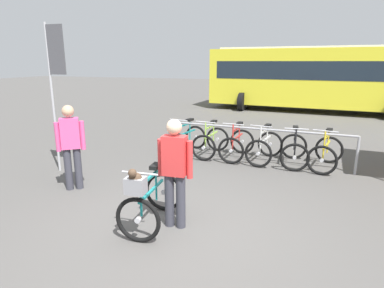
{
  "coord_description": "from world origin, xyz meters",
  "views": [
    {
      "loc": [
        1.63,
        -4.01,
        2.42
      ],
      "look_at": [
        -0.22,
        1.25,
        1.0
      ],
      "focal_mm": 30.45,
      "sensor_mm": 36.0,
      "label": 1
    }
  ],
  "objects_px": {
    "racked_bike_lime": "(211,142)",
    "racked_bike_red": "(237,144)",
    "person_with_featured_bike": "(175,169)",
    "bus_distant": "(315,76)",
    "racked_bike_teal": "(186,139)",
    "banner_flag": "(55,71)",
    "pedestrian_with_backpack": "(71,142)",
    "racked_bike_white": "(265,147)",
    "racked_bike_black": "(294,150)",
    "racked_bike_yellow": "(326,153)",
    "featured_bicycle": "(149,198)"
  },
  "relations": [
    {
      "from": "racked_bike_teal",
      "to": "racked_bike_white",
      "type": "height_order",
      "value": "same"
    },
    {
      "from": "racked_bike_black",
      "to": "person_with_featured_bike",
      "type": "height_order",
      "value": "person_with_featured_bike"
    },
    {
      "from": "racked_bike_teal",
      "to": "bus_distant",
      "type": "xyz_separation_m",
      "value": [
        3.27,
        9.15,
        1.37
      ]
    },
    {
      "from": "racked_bike_red",
      "to": "pedestrian_with_backpack",
      "type": "distance_m",
      "value": 4.03
    },
    {
      "from": "racked_bike_white",
      "to": "pedestrian_with_backpack",
      "type": "relative_size",
      "value": 0.74
    },
    {
      "from": "racked_bike_lime",
      "to": "bus_distant",
      "type": "xyz_separation_m",
      "value": [
        2.58,
        9.19,
        1.37
      ]
    },
    {
      "from": "racked_bike_lime",
      "to": "bus_distant",
      "type": "distance_m",
      "value": 9.64
    },
    {
      "from": "featured_bicycle",
      "to": "person_with_featured_bike",
      "type": "xyz_separation_m",
      "value": [
        0.34,
        0.2,
        0.42
      ]
    },
    {
      "from": "racked_bike_lime",
      "to": "racked_bike_red",
      "type": "relative_size",
      "value": 1.02
    },
    {
      "from": "racked_bike_red",
      "to": "featured_bicycle",
      "type": "bearing_deg",
      "value": -96.89
    },
    {
      "from": "person_with_featured_bike",
      "to": "bus_distant",
      "type": "xyz_separation_m",
      "value": [
        2.02,
        13.03,
        0.83
      ]
    },
    {
      "from": "racked_bike_teal",
      "to": "racked_bike_black",
      "type": "distance_m",
      "value": 2.8
    },
    {
      "from": "racked_bike_black",
      "to": "bus_distant",
      "type": "distance_m",
      "value": 9.43
    },
    {
      "from": "racked_bike_teal",
      "to": "racked_bike_yellow",
      "type": "xyz_separation_m",
      "value": [
        3.49,
        -0.2,
        -0.0
      ]
    },
    {
      "from": "bus_distant",
      "to": "banner_flag",
      "type": "height_order",
      "value": "banner_flag"
    },
    {
      "from": "racked_bike_lime",
      "to": "racked_bike_red",
      "type": "height_order",
      "value": "same"
    },
    {
      "from": "racked_bike_white",
      "to": "pedestrian_with_backpack",
      "type": "bearing_deg",
      "value": -137.39
    },
    {
      "from": "racked_bike_lime",
      "to": "racked_bike_teal",
      "type": "bearing_deg",
      "value": 176.69
    },
    {
      "from": "person_with_featured_bike",
      "to": "pedestrian_with_backpack",
      "type": "distance_m",
      "value": 2.54
    },
    {
      "from": "racked_bike_yellow",
      "to": "banner_flag",
      "type": "distance_m",
      "value": 6.26
    },
    {
      "from": "racked_bike_red",
      "to": "racked_bike_yellow",
      "type": "distance_m",
      "value": 2.1
    },
    {
      "from": "racked_bike_teal",
      "to": "racked_bike_white",
      "type": "distance_m",
      "value": 2.1
    },
    {
      "from": "bus_distant",
      "to": "banner_flag",
      "type": "relative_size",
      "value": 3.18
    },
    {
      "from": "racked_bike_teal",
      "to": "pedestrian_with_backpack",
      "type": "xyz_separation_m",
      "value": [
        -1.18,
        -3.13,
        0.57
      ]
    },
    {
      "from": "featured_bicycle",
      "to": "bus_distant",
      "type": "relative_size",
      "value": 0.12
    },
    {
      "from": "racked_bike_yellow",
      "to": "person_with_featured_bike",
      "type": "distance_m",
      "value": 4.34
    },
    {
      "from": "racked_bike_lime",
      "to": "racked_bike_black",
      "type": "xyz_separation_m",
      "value": [
        2.1,
        -0.12,
        -0.0
      ]
    },
    {
      "from": "person_with_featured_bike",
      "to": "banner_flag",
      "type": "height_order",
      "value": "banner_flag"
    },
    {
      "from": "racked_bike_white",
      "to": "racked_bike_black",
      "type": "relative_size",
      "value": 1.05
    },
    {
      "from": "racked_bike_red",
      "to": "pedestrian_with_backpack",
      "type": "height_order",
      "value": "pedestrian_with_backpack"
    },
    {
      "from": "racked_bike_teal",
      "to": "racked_bike_white",
      "type": "relative_size",
      "value": 0.99
    },
    {
      "from": "racked_bike_red",
      "to": "banner_flag",
      "type": "height_order",
      "value": "banner_flag"
    },
    {
      "from": "racked_bike_yellow",
      "to": "banner_flag",
      "type": "bearing_deg",
      "value": -158.88
    },
    {
      "from": "person_with_featured_bike",
      "to": "banner_flag",
      "type": "distance_m",
      "value": 3.89
    },
    {
      "from": "racked_bike_red",
      "to": "racked_bike_white",
      "type": "xyz_separation_m",
      "value": [
        0.7,
        -0.04,
        0.0
      ]
    },
    {
      "from": "person_with_featured_bike",
      "to": "pedestrian_with_backpack",
      "type": "height_order",
      "value": "same"
    },
    {
      "from": "racked_bike_lime",
      "to": "racked_bike_black",
      "type": "bearing_deg",
      "value": -3.31
    },
    {
      "from": "racked_bike_black",
      "to": "featured_bicycle",
      "type": "distance_m",
      "value": 4.34
    },
    {
      "from": "racked_bike_white",
      "to": "racked_bike_yellow",
      "type": "distance_m",
      "value": 1.4
    },
    {
      "from": "person_with_featured_bike",
      "to": "bus_distant",
      "type": "distance_m",
      "value": 13.21
    },
    {
      "from": "pedestrian_with_backpack",
      "to": "racked_bike_white",
      "type": "bearing_deg",
      "value": 42.61
    },
    {
      "from": "person_with_featured_bike",
      "to": "bus_distant",
      "type": "height_order",
      "value": "bus_distant"
    },
    {
      "from": "racked_bike_black",
      "to": "pedestrian_with_backpack",
      "type": "height_order",
      "value": "pedestrian_with_backpack"
    },
    {
      "from": "racked_bike_yellow",
      "to": "featured_bicycle",
      "type": "relative_size",
      "value": 1.0
    },
    {
      "from": "person_with_featured_bike",
      "to": "banner_flag",
      "type": "xyz_separation_m",
      "value": [
        -3.33,
        1.52,
        1.32
      ]
    },
    {
      "from": "racked_bike_teal",
      "to": "bus_distant",
      "type": "relative_size",
      "value": 0.12
    },
    {
      "from": "featured_bicycle",
      "to": "banner_flag",
      "type": "bearing_deg",
      "value": 150.15
    },
    {
      "from": "racked_bike_red",
      "to": "bus_distant",
      "type": "relative_size",
      "value": 0.11
    },
    {
      "from": "featured_bicycle",
      "to": "person_with_featured_bike",
      "type": "distance_m",
      "value": 0.58
    },
    {
      "from": "racked_bike_lime",
      "to": "pedestrian_with_backpack",
      "type": "height_order",
      "value": "pedestrian_with_backpack"
    }
  ]
}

